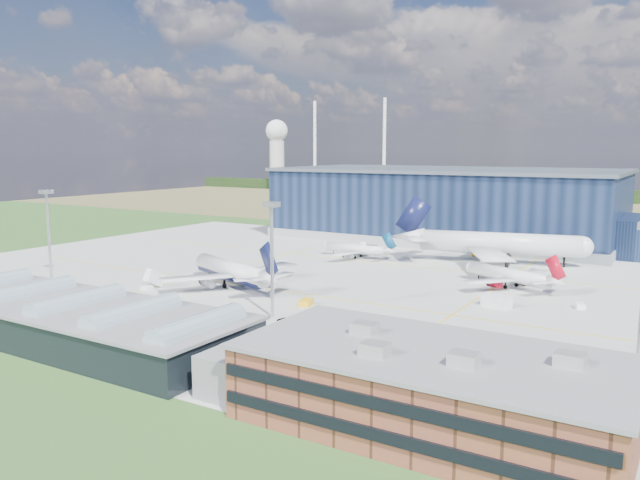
{
  "coord_description": "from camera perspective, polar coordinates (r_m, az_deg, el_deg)",
  "views": [
    {
      "loc": [
        81.04,
        -127.74,
        33.15
      ],
      "look_at": [
        -1.87,
        7.41,
        9.97
      ],
      "focal_mm": 35.0,
      "sensor_mm": 36.0,
      "label": 1
    }
  ],
  "objects": [
    {
      "name": "ground",
      "position": [
        154.86,
        -0.85,
        -4.04
      ],
      "size": [
        600.0,
        600.0,
        0.0
      ],
      "primitive_type": "plane",
      "color": "#274F1D",
      "rests_on": "ground"
    },
    {
      "name": "apron",
      "position": [
        163.21,
        1.04,
        -3.39
      ],
      "size": [
        220.0,
        160.0,
        0.08
      ],
      "color": "#9F9F9A",
      "rests_on": "ground"
    },
    {
      "name": "farmland",
      "position": [
        358.59,
        18.35,
        2.59
      ],
      "size": [
        600.0,
        220.0,
        0.01
      ],
      "primitive_type": "cube",
      "color": "olive",
      "rests_on": "ground"
    },
    {
      "name": "treeline",
      "position": [
        436.32,
        20.8,
        3.95
      ],
      "size": [
        600.0,
        8.0,
        8.0
      ],
      "primitive_type": "cube",
      "color": "black",
      "rests_on": "ground"
    },
    {
      "name": "horizon_dressing",
      "position": [
        502.35,
        -1.31,
        8.43
      ],
      "size": [
        440.2,
        18.0,
        70.0
      ],
      "color": "white",
      "rests_on": "ground"
    },
    {
      "name": "hangar",
      "position": [
        236.87,
        12.13,
        2.92
      ],
      "size": [
        145.0,
        62.0,
        26.1
      ],
      "color": "black",
      "rests_on": "ground"
    },
    {
      "name": "ops_building",
      "position": [
        77.91,
        10.05,
        -13.16
      ],
      "size": [
        46.0,
        23.0,
        10.9
      ],
      "color": "brown",
      "rests_on": "ground"
    },
    {
      "name": "glass_concourse",
      "position": [
        114.5,
        -20.16,
        -7.12
      ],
      "size": [
        78.0,
        23.0,
        8.6
      ],
      "color": "black",
      "rests_on": "ground"
    },
    {
      "name": "light_mast_west",
      "position": [
        172.51,
        -23.63,
        1.72
      ],
      "size": [
        2.6,
        2.6,
        23.0
      ],
      "color": "#ADB0B4",
      "rests_on": "ground"
    },
    {
      "name": "light_mast_center",
      "position": [
        122.12,
        -4.43,
        -0.05
      ],
      "size": [
        2.6,
        2.6,
        23.0
      ],
      "color": "#ADB0B4",
      "rests_on": "ground"
    },
    {
      "name": "airliner_navy",
      "position": [
        152.92,
        -8.1,
        -1.89
      ],
      "size": [
        49.41,
        48.93,
        12.52
      ],
      "primitive_type": null,
      "rotation": [
        0.0,
        0.0,
        2.77
      ],
      "color": "silver",
      "rests_on": "ground"
    },
    {
      "name": "airliner_red",
      "position": [
        157.18,
        16.86,
        -2.46
      ],
      "size": [
        37.9,
        37.57,
        9.46
      ],
      "primitive_type": null,
      "rotation": [
        0.0,
        0.0,
        2.73
      ],
      "color": "silver",
      "rests_on": "ground"
    },
    {
      "name": "airliner_widebody",
      "position": [
        187.78,
        16.07,
        0.71
      ],
      "size": [
        68.31,
        67.37,
        18.68
      ],
      "primitive_type": null,
      "rotation": [
        0.0,
        0.0,
        0.22
      ],
      "color": "silver",
      "rests_on": "ground"
    },
    {
      "name": "airliner_regional",
      "position": [
        191.45,
        3.29,
        -0.38
      ],
      "size": [
        27.14,
        26.6,
        8.52
      ],
      "primitive_type": null,
      "rotation": [
        0.0,
        0.0,
        3.1
      ],
      "color": "silver",
      "rests_on": "ground"
    },
    {
      "name": "gse_tug_a",
      "position": [
        133.44,
        -1.28,
        -5.74
      ],
      "size": [
        2.84,
        3.92,
        1.48
      ],
      "primitive_type": "cube",
      "rotation": [
        0.0,
        0.0,
        0.2
      ],
      "color": "yellow",
      "rests_on": "ground"
    },
    {
      "name": "gse_van_a",
      "position": [
        137.38,
        15.83,
        -5.4
      ],
      "size": [
        6.64,
        4.49,
        2.67
      ],
      "primitive_type": "cube",
      "rotation": [
        0.0,
        0.0,
        1.24
      ],
      "color": "white",
      "rests_on": "ground"
    },
    {
      "name": "gse_cart_a",
      "position": [
        142.12,
        22.65,
        -5.57
      ],
      "size": [
        2.85,
        3.32,
        1.21
      ],
      "primitive_type": "cube",
      "rotation": [
        0.0,
        0.0,
        0.42
      ],
      "color": "white",
      "rests_on": "ground"
    },
    {
      "name": "gse_van_b",
      "position": [
        159.22,
        16.12,
        -3.61
      ],
      "size": [
        3.97,
        5.53,
        2.31
      ],
      "primitive_type": "cube",
      "rotation": [
        0.0,
        0.0,
        0.37
      ],
      "color": "white",
      "rests_on": "ground"
    },
    {
      "name": "gse_tug_c",
      "position": [
        201.42,
        13.99,
        -1.2
      ],
      "size": [
        2.55,
        3.49,
        1.39
      ],
      "primitive_type": "cube",
      "rotation": [
        0.0,
        0.0,
        0.19
      ],
      "color": "yellow",
      "rests_on": "ground"
    },
    {
      "name": "gse_cart_b",
      "position": [
        216.58,
        3.87,
        -0.34
      ],
      "size": [
        3.37,
        3.44,
        1.25
      ],
      "primitive_type": "cube",
      "rotation": [
        0.0,
        0.0,
        0.73
      ],
      "color": "white",
      "rests_on": "ground"
    },
    {
      "name": "airstair",
      "position": [
        155.17,
        -14.89,
        -3.72
      ],
      "size": [
        2.32,
        4.99,
        3.1
      ],
      "primitive_type": "cube",
      "rotation": [
        0.0,
        0.0,
        -0.08
      ],
      "color": "white",
      "rests_on": "ground"
    },
    {
      "name": "car_a",
      "position": [
        115.85,
        13.48,
        -8.21
      ],
      "size": [
        4.1,
        2.51,
        1.3
      ],
      "primitive_type": "imported",
      "rotation": [
        0.0,
        0.0,
        1.84
      ],
      "color": "#99999E",
      "rests_on": "ground"
    },
    {
      "name": "car_b",
      "position": [
        119.73,
        -3.12,
        -7.47
      ],
      "size": [
        3.69,
        1.34,
        1.21
      ],
      "primitive_type": "imported",
      "rotation": [
        0.0,
        0.0,
        1.55
      ],
      "color": "#99999E",
      "rests_on": "ground"
    }
  ]
}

